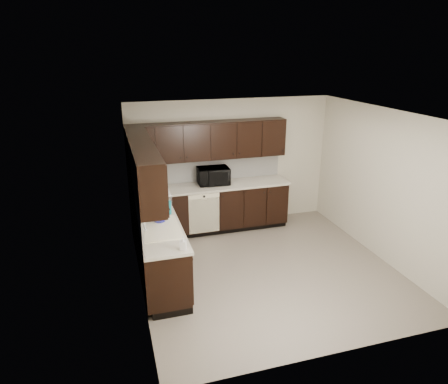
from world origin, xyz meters
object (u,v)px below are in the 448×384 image
at_px(toaster_oven, 150,185).
at_px(blue_pitcher, 160,215).
at_px(storage_bin, 154,199).
at_px(sink, 161,233).
at_px(microwave, 213,176).

relative_size(toaster_oven, blue_pitcher, 1.44).
bearing_deg(toaster_oven, storage_bin, -70.70).
relative_size(sink, toaster_oven, 2.34).
xyz_separation_m(sink, toaster_oven, (0.05, 1.71, 0.17)).
height_order(storage_bin, blue_pitcher, blue_pitcher).
height_order(sink, microwave, microwave).
distance_m(sink, toaster_oven, 1.72).
relative_size(microwave, blue_pitcher, 2.41).
height_order(microwave, storage_bin, microwave).
relative_size(sink, microwave, 1.40).
relative_size(sink, storage_bin, 1.61).
bearing_deg(toaster_oven, microwave, 22.52).
height_order(microwave, toaster_oven, microwave).
xyz_separation_m(sink, microwave, (1.25, 1.76, 0.22)).
distance_m(sink, blue_pitcher, 0.31).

